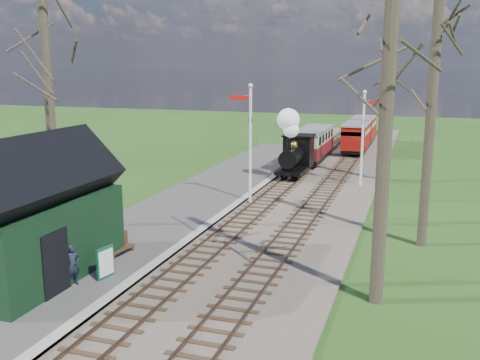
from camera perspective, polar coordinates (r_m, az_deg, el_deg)
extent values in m
ellipsoid|color=#385B23|center=(79.94, -6.07, -3.83)|extent=(57.60, 36.00, 16.20)
ellipsoid|color=#385B23|center=(78.88, 19.66, -7.21)|extent=(70.40, 44.00, 19.80)
ellipsoid|color=#385B23|center=(84.54, 7.41, -4.13)|extent=(64.00, 40.00, 18.00)
cube|color=brown|center=(33.07, 7.54, -0.28)|extent=(8.00, 60.00, 0.10)
cube|color=brown|center=(33.44, 4.52, 0.08)|extent=(0.07, 60.00, 0.12)
cube|color=brown|center=(33.21, 6.19, -0.03)|extent=(0.07, 60.00, 0.12)
cube|color=#38281C|center=(33.33, 5.35, -0.05)|extent=(1.60, 60.00, 0.09)
cube|color=brown|center=(32.92, 8.91, -0.22)|extent=(0.07, 60.00, 0.12)
cube|color=brown|center=(32.77, 10.63, -0.34)|extent=(0.07, 60.00, 0.12)
cube|color=#38281C|center=(32.85, 9.77, -0.35)|extent=(1.60, 60.00, 0.09)
cube|color=#474442|center=(27.04, -5.88, -2.92)|extent=(5.00, 44.00, 0.20)
cube|color=#B2AD9E|center=(26.20, -1.28, -3.34)|extent=(0.40, 44.00, 0.21)
cube|color=black|center=(18.90, -20.94, -5.89)|extent=(3.00, 6.00, 2.60)
cube|color=black|center=(18.44, -21.37, -0.41)|extent=(3.25, 6.30, 3.25)
cube|color=black|center=(17.34, -19.04, -8.40)|extent=(0.06, 1.20, 2.00)
cylinder|color=silver|center=(27.29, 1.11, 3.50)|extent=(0.14, 0.14, 6.00)
sphere|color=silver|center=(27.00, 1.14, 10.02)|extent=(0.24, 0.24, 0.24)
cube|color=#B7140F|center=(27.20, 0.01, 8.77)|extent=(1.10, 0.08, 0.22)
cube|color=black|center=(27.12, 1.12, 6.43)|extent=(0.18, 0.06, 0.30)
cylinder|color=silver|center=(32.18, 12.93, 4.06)|extent=(0.14, 0.14, 5.50)
sphere|color=silver|center=(31.92, 13.17, 9.13)|extent=(0.24, 0.24, 0.24)
cube|color=#B7140F|center=(31.91, 14.11, 8.00)|extent=(1.10, 0.08, 0.22)
cube|color=black|center=(32.04, 13.03, 6.10)|extent=(0.18, 0.06, 0.30)
cylinder|color=#382D23|center=(23.88, -19.66, 7.62)|extent=(0.41, 0.41, 11.00)
cylinder|color=#382D23|center=(15.80, 15.39, 7.76)|extent=(0.42, 0.42, 12.00)
cylinder|color=#382D23|center=(21.84, 19.65, 5.94)|extent=(0.40, 0.40, 10.00)
cylinder|color=#382D23|center=(33.89, 15.46, 7.30)|extent=(0.39, 0.39, 9.00)
cube|color=slate|center=(46.72, 9.72, 4.14)|extent=(12.60, 0.02, 0.01)
cube|color=slate|center=(46.76, 9.71, 3.77)|extent=(12.60, 0.02, 0.02)
cylinder|color=slate|center=(46.75, 9.71, 3.84)|extent=(0.08, 0.08, 1.00)
cube|color=black|center=(34.31, 5.81, 1.22)|extent=(1.66, 3.90, 0.24)
cylinder|color=black|center=(33.60, 5.62, 2.51)|extent=(1.07, 2.53, 1.07)
cube|color=black|center=(35.27, 6.27, 3.11)|extent=(1.75, 1.56, 1.95)
cylinder|color=black|center=(32.52, 5.26, 3.77)|extent=(0.27, 0.27, 0.78)
sphere|color=#B78735|center=(33.77, 5.76, 3.73)|extent=(0.51, 0.51, 0.51)
sphere|color=white|center=(32.38, 5.46, 5.38)|extent=(0.97, 0.97, 0.97)
sphere|color=white|center=(32.46, 5.18, 6.44)|extent=(1.36, 1.36, 1.36)
cylinder|color=black|center=(33.33, 4.52, 0.70)|extent=(0.10, 0.62, 0.62)
cylinder|color=black|center=(33.11, 6.20, 0.59)|extent=(0.10, 0.62, 0.62)
cube|color=black|center=(40.11, 7.73, 2.61)|extent=(1.85, 6.82, 0.29)
cube|color=#5D1517|center=(40.02, 7.76, 3.43)|extent=(1.95, 6.82, 0.88)
cube|color=#C4B194|center=(39.90, 7.79, 4.68)|extent=(1.95, 6.82, 0.88)
cube|color=slate|center=(39.84, 7.81, 5.38)|extent=(2.05, 7.02, 0.12)
cube|color=black|center=(44.38, 12.21, 3.33)|extent=(1.75, 4.61, 0.28)
cube|color=maroon|center=(44.30, 12.25, 4.03)|extent=(1.84, 4.61, 0.83)
cube|color=#C4B194|center=(44.19, 12.29, 5.10)|extent=(1.84, 4.61, 0.83)
cube|color=slate|center=(44.14, 12.32, 5.69)|extent=(1.93, 4.79, 0.11)
cube|color=black|center=(49.79, 12.95, 4.22)|extent=(1.75, 4.61, 0.28)
cube|color=maroon|center=(49.72, 12.98, 4.85)|extent=(1.84, 4.61, 0.83)
cube|color=#C4B194|center=(49.63, 13.03, 5.80)|extent=(1.84, 4.61, 0.83)
cube|color=slate|center=(49.58, 13.05, 6.33)|extent=(1.93, 4.79, 0.11)
cube|color=#0F4633|center=(18.34, -14.19, -8.52)|extent=(0.22, 0.73, 1.07)
cube|color=silver|center=(18.30, -14.08, -8.56)|extent=(0.15, 0.62, 0.87)
cube|color=#412717|center=(20.44, -12.67, -7.23)|extent=(0.55, 1.36, 0.06)
cube|color=#412717|center=(20.46, -13.08, -6.47)|extent=(0.22, 1.32, 0.57)
cube|color=#412717|center=(19.95, -13.15, -8.10)|extent=(0.06, 0.06, 0.19)
cube|color=#412717|center=(21.00, -12.19, -7.02)|extent=(0.06, 0.06, 0.19)
imported|color=black|center=(17.98, -17.41, -8.65)|extent=(0.49, 0.58, 1.35)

